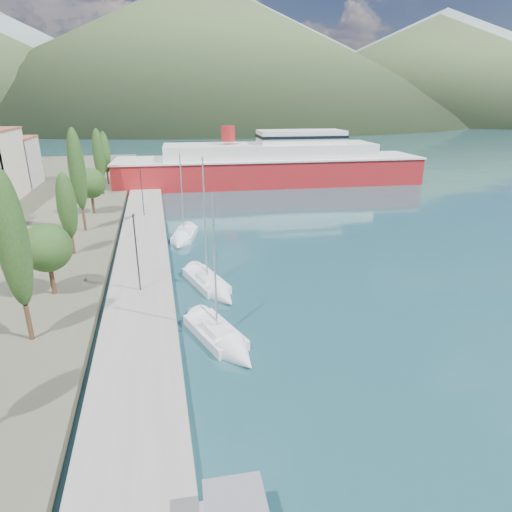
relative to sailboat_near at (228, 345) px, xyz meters
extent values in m
plane|color=#1E4851|center=(3.49, 113.08, -0.29)|extent=(1400.00, 1400.00, 0.00)
cube|color=gray|center=(-5.51, 19.08, 0.11)|extent=(5.00, 88.00, 0.80)
cone|color=gray|center=(83.49, 673.08, 89.71)|extent=(760.00, 760.00, 180.00)
cone|color=gray|center=(423.49, 593.08, 69.71)|extent=(640.00, 640.00, 140.00)
cone|color=#3E512E|center=(43.49, 393.08, 57.21)|extent=(480.00, 480.00, 115.00)
cone|color=#3E512E|center=(263.49, 373.08, 44.71)|extent=(420.00, 420.00, 90.00)
cube|color=beige|center=(-28.51, 59.08, 4.41)|extent=(9.00, 10.00, 8.00)
cube|color=#9E5138|center=(-28.51, 59.08, 8.56)|extent=(9.20, 10.20, 0.30)
cylinder|color=#47301E|center=(-12.05, 2.88, 1.59)|extent=(0.30, 0.30, 2.37)
ellipsoid|color=#28471B|center=(-12.05, 2.88, 6.98)|extent=(1.80, 1.80, 8.40)
cylinder|color=#47301E|center=(-12.05, 9.83, 1.56)|extent=(0.36, 0.36, 2.30)
sphere|color=#28471B|center=(-12.05, 9.83, 4.19)|extent=(3.69, 3.69, 3.69)
cylinder|color=#47301E|center=(-12.05, 19.33, 1.29)|extent=(0.30, 0.30, 1.76)
ellipsoid|color=#28471B|center=(-12.05, 19.33, 5.27)|extent=(1.80, 1.80, 6.22)
cylinder|color=#47301E|center=(-12.05, 27.47, 1.68)|extent=(0.30, 0.30, 2.54)
ellipsoid|color=#28471B|center=(-12.05, 27.47, 7.44)|extent=(1.80, 1.80, 8.99)
cylinder|color=#47301E|center=(-12.05, 35.70, 1.64)|extent=(0.36, 0.36, 2.46)
sphere|color=#28471B|center=(-12.05, 35.70, 4.45)|extent=(3.94, 3.94, 3.94)
cylinder|color=#47301E|center=(-12.05, 48.58, 1.53)|extent=(0.30, 0.30, 2.24)
ellipsoid|color=#28471B|center=(-12.05, 48.58, 6.63)|extent=(1.80, 1.80, 7.95)
cylinder|color=#47301E|center=(-12.05, 57.38, 1.42)|extent=(0.30, 0.30, 2.02)
ellipsoid|color=#28471B|center=(-12.05, 57.38, 6.01)|extent=(1.80, 1.80, 7.16)
cylinder|color=#2D2D33|center=(-5.51, 8.77, 3.51)|extent=(0.12, 0.12, 6.00)
cube|color=#2D2D33|center=(-5.51, 9.02, 6.51)|extent=(0.15, 0.50, 0.12)
cylinder|color=#2D2D33|center=(-5.51, 32.83, 3.51)|extent=(0.12, 0.12, 6.00)
cube|color=#2D2D33|center=(-5.51, 33.08, 6.51)|extent=(0.15, 0.50, 0.12)
cube|color=slate|center=(-1.90, -13.07, 2.03)|extent=(2.19, 2.56, 0.09)
cube|color=silver|center=(-0.59, 1.72, -0.05)|extent=(3.86, 5.85, 0.87)
cube|color=silver|center=(-0.47, 1.38, 0.53)|extent=(1.96, 2.48, 0.34)
cylinder|color=silver|center=(-0.47, 1.38, 4.96)|extent=(0.12, 0.12, 9.16)
cone|color=silver|center=(0.54, -1.56, -0.05)|extent=(2.92, 3.11, 2.22)
cube|color=silver|center=(-0.14, 10.57, -0.06)|extent=(3.67, 6.25, 0.83)
cube|color=silver|center=(-0.03, 10.19, 0.49)|extent=(1.88, 2.62, 0.32)
cylinder|color=silver|center=(-0.03, 10.19, 5.44)|extent=(0.12, 0.12, 10.16)
cone|color=silver|center=(0.90, 6.95, -0.06)|extent=(2.80, 3.23, 2.13)
cube|color=silver|center=(-0.89, 24.34, -0.05)|extent=(3.48, 5.56, 0.88)
cube|color=silver|center=(-0.97, 24.01, 0.54)|extent=(1.83, 2.34, 0.34)
cylinder|color=silver|center=(-0.97, 24.01, 4.81)|extent=(0.12, 0.12, 8.84)
cone|color=silver|center=(-1.71, 21.15, -0.05)|extent=(2.79, 2.89, 2.26)
cube|color=maroon|center=(17.28, 54.74, 1.83)|extent=(56.47, 14.85, 5.40)
cube|color=silver|center=(17.28, 54.74, 4.53)|extent=(56.88, 15.22, 0.29)
cube|color=silver|center=(17.28, 54.74, 5.68)|extent=(39.06, 11.86, 2.89)
cube|color=silver|center=(23.05, 54.40, 8.28)|extent=(16.04, 8.08, 2.31)
cylinder|color=maroon|center=(9.58, 55.20, 8.96)|extent=(2.51, 2.51, 2.70)
camera|label=1|loc=(-3.62, -23.33, 14.61)|focal=30.00mm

